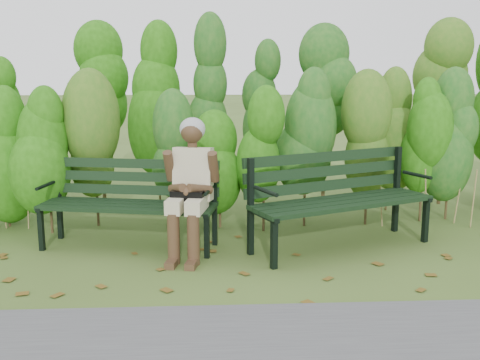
{
  "coord_description": "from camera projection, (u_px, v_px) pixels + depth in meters",
  "views": [
    {
      "loc": [
        -0.29,
        -5.01,
        1.79
      ],
      "look_at": [
        0.0,
        0.35,
        0.75
      ],
      "focal_mm": 42.0,
      "sensor_mm": 36.0,
      "label": 1
    }
  ],
  "objects": [
    {
      "name": "ground",
      "position": [
        242.0,
        265.0,
        5.27
      ],
      "size": [
        80.0,
        80.0,
        0.0
      ],
      "primitive_type": "plane",
      "color": "#415621"
    },
    {
      "name": "hedge_band",
      "position": [
        233.0,
        116.0,
        6.86
      ],
      "size": [
        11.04,
        1.67,
        2.42
      ],
      "color": "#47381E",
      "rests_on": "ground"
    },
    {
      "name": "leaf_litter",
      "position": [
        250.0,
        273.0,
        5.06
      ],
      "size": [
        5.55,
        2.06,
        0.01
      ],
      "color": "brown",
      "rests_on": "ground"
    },
    {
      "name": "bench_left",
      "position": [
        131.0,
        196.0,
        5.8
      ],
      "size": [
        1.86,
        0.91,
        0.89
      ],
      "color": "black",
      "rests_on": "ground"
    },
    {
      "name": "bench_right",
      "position": [
        336.0,
        192.0,
        5.77
      ],
      "size": [
        2.03,
        1.35,
        0.97
      ],
      "color": "black",
      "rests_on": "ground"
    },
    {
      "name": "seated_woman",
      "position": [
        190.0,
        179.0,
        5.48
      ],
      "size": [
        0.57,
        0.84,
        1.35
      ],
      "color": "#B9AB8F",
      "rests_on": "ground"
    }
  ]
}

